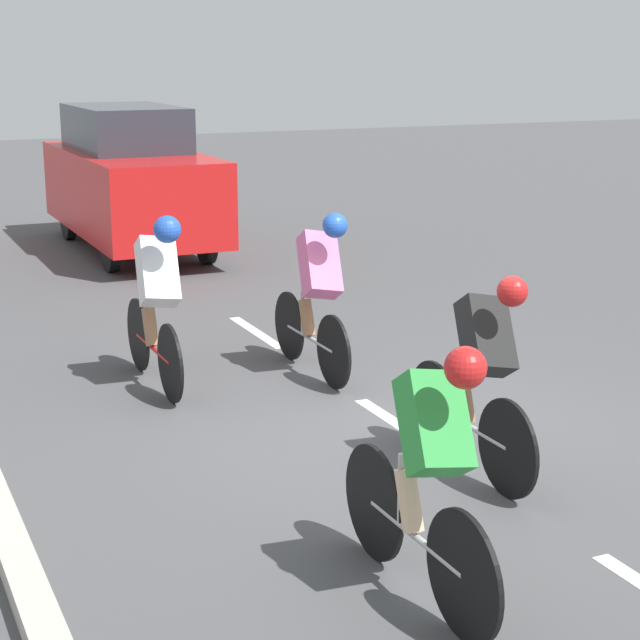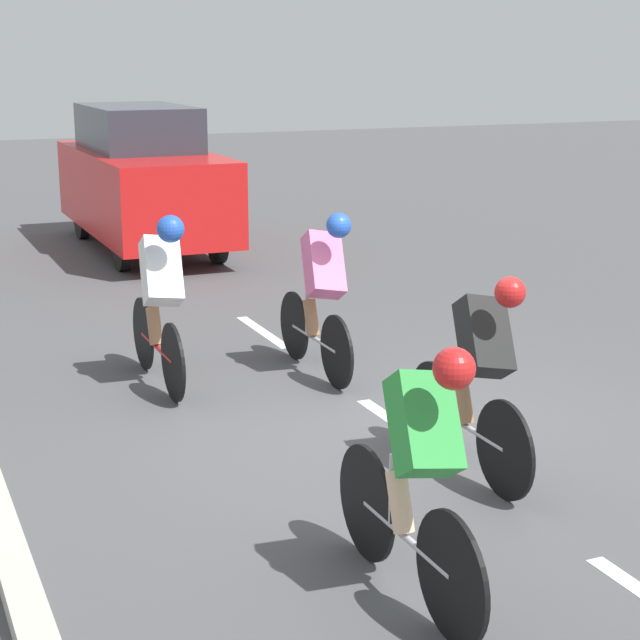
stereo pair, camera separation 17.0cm
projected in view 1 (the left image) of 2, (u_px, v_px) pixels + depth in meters
ground_plane at (415, 435)px, 8.36m from camera, size 60.00×60.00×0.00m
lane_stripe_mid at (400, 425)px, 8.58m from camera, size 0.12×1.40×0.01m
lane_stripe_far at (256, 332)px, 11.40m from camera, size 0.12×1.40×0.01m
cyclist_black at (480, 370)px, 7.42m from camera, size 0.42×1.66×1.48m
cyclist_white at (157, 296)px, 9.35m from camera, size 0.39×1.72×1.58m
cyclist_pink at (318, 289)px, 9.72m from camera, size 0.42×1.68×1.54m
cyclist_green at (429, 466)px, 5.68m from camera, size 0.40×1.69×1.50m
support_car at (130, 179)px, 15.78m from camera, size 1.70×4.51×2.13m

